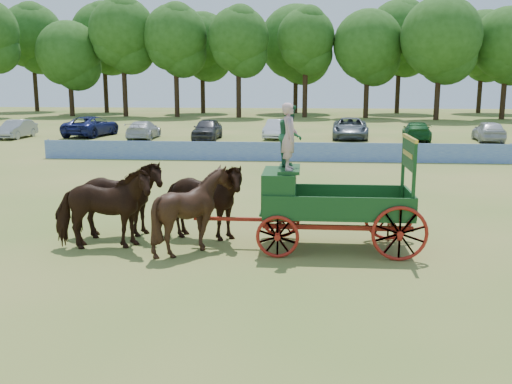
# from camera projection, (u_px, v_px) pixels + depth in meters

# --- Properties ---
(ground) EXTENTS (160.00, 160.00, 0.00)m
(ground) POSITION_uv_depth(u_px,v_px,m) (270.00, 263.00, 13.96)
(ground) COLOR #9C8346
(ground) RESTS_ON ground
(horse_lead_left) EXTENTS (2.77, 1.65, 2.19)m
(horse_lead_left) POSITION_uv_depth(u_px,v_px,m) (103.00, 209.00, 14.91)
(horse_lead_left) COLOR #321B0E
(horse_lead_left) RESTS_ON ground
(horse_lead_right) EXTENTS (2.81, 1.81, 2.19)m
(horse_lead_right) POSITION_uv_depth(u_px,v_px,m) (117.00, 200.00, 15.98)
(horse_lead_right) COLOR #321B0E
(horse_lead_right) RESTS_ON ground
(horse_wheel_left) EXTENTS (2.13, 1.92, 2.19)m
(horse_wheel_left) POSITION_uv_depth(u_px,v_px,m) (193.00, 210.00, 14.71)
(horse_wheel_left) COLOR #321B0E
(horse_wheel_left) RESTS_ON ground
(horse_wheel_right) EXTENTS (2.76, 1.62, 2.19)m
(horse_wheel_right) POSITION_uv_depth(u_px,v_px,m) (201.00, 201.00, 15.78)
(horse_wheel_right) COLOR #321B0E
(horse_wheel_right) RESTS_ON ground
(farm_dray) EXTENTS (6.00, 2.00, 3.84)m
(farm_dray) POSITION_uv_depth(u_px,v_px,m) (308.00, 185.00, 14.91)
(farm_dray) COLOR #A32A10
(farm_dray) RESTS_ON ground
(sponsor_banner) EXTENTS (26.00, 0.08, 1.05)m
(sponsor_banner) POSITION_uv_depth(u_px,v_px,m) (272.00, 152.00, 31.54)
(sponsor_banner) COLOR #2148B2
(sponsor_banner) RESTS_ON ground
(parked_cars) EXTENTS (42.30, 7.26, 1.59)m
(parked_cars) POSITION_uv_depth(u_px,v_px,m) (220.00, 129.00, 43.89)
(parked_cars) COLOR silver
(parked_cars) RESTS_ON ground
(treeline) EXTENTS (91.18, 23.39, 15.15)m
(treeline) POSITION_uv_depth(u_px,v_px,m) (270.00, 39.00, 70.90)
(treeline) COLOR #382314
(treeline) RESTS_ON ground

